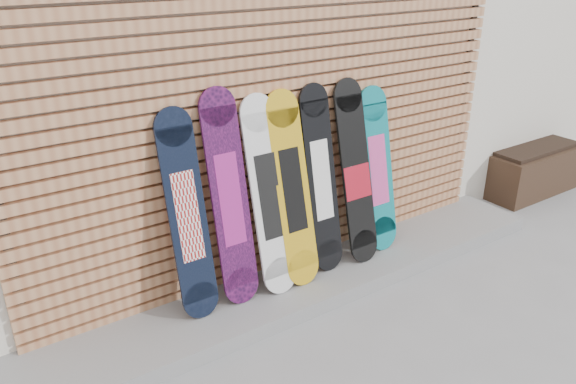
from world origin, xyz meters
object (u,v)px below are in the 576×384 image
snowboard_6 (378,170)px  snowboard_4 (321,180)px  snowboard_1 (230,200)px  planter_box (532,170)px  snowboard_5 (356,174)px  snowboard_2 (269,197)px  snowboard_3 (293,190)px  snowboard_0 (187,217)px

snowboard_6 → snowboard_4: bearing=-179.9°
snowboard_6 → snowboard_1: bearing=-180.0°
planter_box → snowboard_6: (-2.38, -0.07, 0.54)m
snowboard_5 → snowboard_4: bearing=174.3°
snowboard_2 → snowboard_4: snowboard_4 is taller
snowboard_3 → snowboard_4: size_ratio=1.00×
snowboard_2 → snowboard_6: snowboard_2 is taller
snowboard_1 → snowboard_5: (1.13, -0.03, -0.05)m
planter_box → snowboard_6: 2.45m
snowboard_6 → snowboard_0: bearing=179.9°
planter_box → snowboard_3: size_ratio=0.81×
snowboard_1 → snowboard_3: snowboard_1 is taller
snowboard_3 → snowboard_4: 0.29m
snowboard_1 → snowboard_0: bearing=179.4°
snowboard_3 → snowboard_4: (0.29, 0.03, 0.00)m
planter_box → snowboard_6: bearing=-178.4°
snowboard_2 → snowboard_6: 1.09m
snowboard_0 → snowboard_2: 0.63m
snowboard_0 → snowboard_2: same height
snowboard_2 → snowboard_3: size_ratio=1.00×
planter_box → snowboard_4: snowboard_4 is taller
planter_box → snowboard_2: (-3.48, -0.09, 0.59)m
snowboard_5 → snowboard_6: (0.27, 0.03, -0.04)m
snowboard_1 → snowboard_4: 0.80m
planter_box → snowboard_4: bearing=-178.7°
snowboard_2 → snowboard_1: bearing=174.9°
snowboard_2 → snowboard_4: (0.50, 0.03, 0.00)m
planter_box → snowboard_2: size_ratio=0.81×
snowboard_0 → snowboard_1: bearing=-0.6°
planter_box → snowboard_4: (-2.98, -0.07, 0.59)m
snowboard_1 → snowboard_6: snowboard_1 is taller
snowboard_1 → snowboard_6: bearing=0.0°
snowboard_3 → snowboard_5: bearing=-0.4°
snowboard_2 → snowboard_4: bearing=3.0°
snowboard_5 → snowboard_6: size_ratio=1.07×
snowboard_4 → snowboard_6: size_ratio=1.07×
snowboard_0 → snowboard_6: snowboard_0 is taller
planter_box → snowboard_5: snowboard_5 is taller
snowboard_0 → snowboard_1: 0.33m
planter_box → snowboard_5: 2.72m
snowboard_5 → snowboard_6: 0.27m
planter_box → snowboard_1: snowboard_1 is taller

